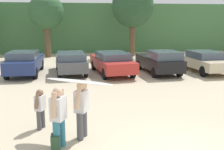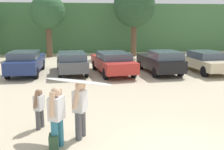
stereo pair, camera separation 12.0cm
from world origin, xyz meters
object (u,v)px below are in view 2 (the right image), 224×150
at_px(parked_car_black, 161,61).
at_px(parked_car_champagne, 205,61).
at_px(person_adult, 80,106).
at_px(backpack_dropped, 54,143).
at_px(surfboard_white, 77,81).
at_px(parked_car_navy, 26,62).
at_px(parked_car_red, 113,62).
at_px(person_child, 39,106).
at_px(parked_car_dark_gray, 71,62).
at_px(person_companion, 57,114).

bearing_deg(parked_car_black, parked_car_champagne, -91.77).
bearing_deg(person_adult, backpack_dropped, 69.17).
bearing_deg(parked_car_champagne, parked_car_black, 89.28).
distance_m(surfboard_white, backpack_dropped, 1.79).
relative_size(parked_car_black, person_adult, 2.55).
bearing_deg(backpack_dropped, parked_car_champagne, 46.78).
bearing_deg(parked_car_navy, parked_car_red, -95.84).
xyz_separation_m(parked_car_black, surfboard_white, (-5.45, -8.90, 0.91)).
height_order(person_child, backpack_dropped, person_child).
bearing_deg(person_child, person_adult, 170.25).
height_order(person_adult, surfboard_white, surfboard_white).
bearing_deg(person_adult, parked_car_red, -78.84).
bearing_deg(parked_car_champagne, parked_car_red, 85.22).
xyz_separation_m(parked_car_red, parked_car_champagne, (6.18, -0.19, -0.03)).
height_order(parked_car_dark_gray, surfboard_white, surfboard_white).
bearing_deg(backpack_dropped, parked_car_navy, 103.06).
height_order(parked_car_navy, person_adult, person_adult).
bearing_deg(parked_car_navy, person_adult, -161.36).
bearing_deg(person_companion, parked_car_red, -81.51).
xyz_separation_m(parked_car_dark_gray, person_child, (-0.95, -8.89, -0.05)).
xyz_separation_m(parked_car_champagne, person_child, (-9.75, -8.21, -0.01)).
distance_m(person_companion, surfboard_white, 1.12).
distance_m(parked_car_dark_gray, parked_car_champagne, 8.83).
bearing_deg(surfboard_white, person_companion, 80.77).
height_order(parked_car_navy, parked_car_red, parked_car_navy).
bearing_deg(person_adult, parked_car_champagne, -107.90).
bearing_deg(parked_car_champagne, surfboard_white, 133.54).
relative_size(parked_car_navy, parked_car_black, 1.05).
bearing_deg(person_adult, person_companion, 66.67).
bearing_deg(person_child, person_companion, 138.93).
distance_m(person_adult, person_child, 1.57).
height_order(parked_car_navy, person_companion, person_companion).
bearing_deg(parked_car_dark_gray, parked_car_red, -104.73).
distance_m(parked_car_black, person_companion, 11.27).
bearing_deg(parked_car_red, person_child, 149.88).
height_order(parked_car_dark_gray, person_adult, person_adult).
distance_m(parked_car_champagne, person_companion, 13.28).
height_order(parked_car_navy, surfboard_white, surfboard_white).
xyz_separation_m(person_adult, surfboard_white, (-0.07, 0.07, 0.73)).
height_order(parked_car_red, backpack_dropped, parked_car_red).
relative_size(person_adult, person_companion, 1.01).
relative_size(person_companion, surfboard_white, 0.79).
bearing_deg(person_adult, parked_car_dark_gray, -63.02).
relative_size(parked_car_dark_gray, person_child, 3.63).
bearing_deg(backpack_dropped, person_child, 108.93).
distance_m(parked_car_black, person_adult, 10.46).
height_order(person_adult, person_companion, person_adult).
bearing_deg(parked_car_champagne, backpack_dropped, 133.78).
bearing_deg(person_companion, parked_car_dark_gray, -66.63).
bearing_deg(parked_car_red, surfboard_white, 158.49).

